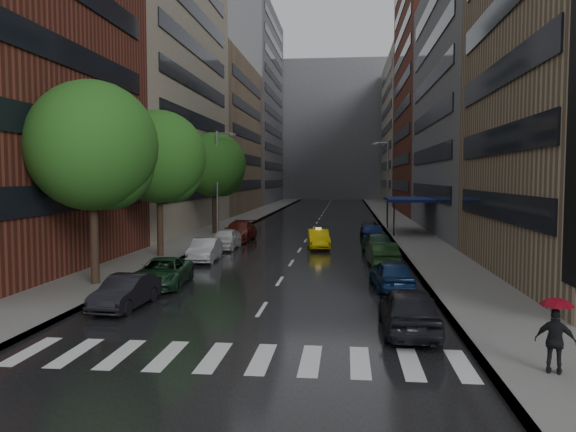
{
  "coord_description": "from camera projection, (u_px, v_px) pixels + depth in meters",
  "views": [
    {
      "loc": [
        3.27,
        -17.6,
        5.22
      ],
      "look_at": [
        0.0,
        14.03,
        3.0
      ],
      "focal_mm": 35.0,
      "sensor_mm": 36.0,
      "label": 1
    }
  ],
  "objects": [
    {
      "name": "ground",
      "position": [
        243.0,
        338.0,
        18.16
      ],
      "size": [
        220.0,
        220.0,
        0.0
      ],
      "primitive_type": "plane",
      "color": "gray",
      "rests_on": "ground"
    },
    {
      "name": "crosswalk",
      "position": [
        238.0,
        358.0,
        16.15
      ],
      "size": [
        13.15,
        2.8,
        0.01
      ],
      "color": "silver",
      "rests_on": "ground"
    },
    {
      "name": "tree_far",
      "position": [
        214.0,
        165.0,
        50.54
      ],
      "size": [
        5.79,
        5.79,
        9.23
      ],
      "color": "#382619",
      "rests_on": "ground"
    },
    {
      "name": "awning",
      "position": [
        408.0,
        200.0,
        51.75
      ],
      "size": [
        4.0,
        8.0,
        3.12
      ],
      "color": "navy",
      "rests_on": "sidewalk_right"
    },
    {
      "name": "road",
      "position": [
        319.0,
        220.0,
        67.77
      ],
      "size": [
        14.0,
        140.0,
        0.01
      ],
      "primitive_type": "cube",
      "color": "black",
      "rests_on": "ground"
    },
    {
      "name": "tree_near",
      "position": [
        92.0,
        146.0,
        26.3
      ],
      "size": [
        6.11,
        6.11,
        9.74
      ],
      "color": "#382619",
      "rests_on": "ground"
    },
    {
      "name": "street_lamp_left",
      "position": [
        218.0,
        181.0,
        48.38
      ],
      "size": [
        1.74,
        0.22,
        9.0
      ],
      "color": "gray",
      "rests_on": "sidewalk_left"
    },
    {
      "name": "tree_mid",
      "position": [
        159.0,
        157.0,
        35.7
      ],
      "size": [
        5.94,
        5.94,
        9.46
      ],
      "color": "#382619",
      "rests_on": "ground"
    },
    {
      "name": "buildings_right",
      "position": [
        439.0,
        100.0,
        71.83
      ],
      "size": [
        8.05,
        109.1,
        36.0
      ],
      "color": "#937A5B",
      "rests_on": "ground"
    },
    {
      "name": "buildings_left",
      "position": [
        213.0,
        98.0,
        76.92
      ],
      "size": [
        8.0,
        108.0,
        38.0
      ],
      "color": "maroon",
      "rests_on": "ground"
    },
    {
      "name": "sidewalk_left",
      "position": [
        245.0,
        219.0,
        68.69
      ],
      "size": [
        4.0,
        140.0,
        0.15
      ],
      "primitive_type": "cube",
      "color": "gray",
      "rests_on": "ground"
    },
    {
      "name": "building_far",
      "position": [
        333.0,
        132.0,
        134.13
      ],
      "size": [
        40.0,
        14.0,
        32.0
      ],
      "primitive_type": "cube",
      "color": "slate",
      "rests_on": "ground"
    },
    {
      "name": "parked_cars_left",
      "position": [
        209.0,
        247.0,
        35.82
      ],
      "size": [
        2.57,
        28.59,
        1.57
      ],
      "color": "black",
      "rests_on": "ground"
    },
    {
      "name": "parked_cars_right",
      "position": [
        381.0,
        252.0,
        33.7
      ],
      "size": [
        2.1,
        36.68,
        1.59
      ],
      "color": "black",
      "rests_on": "ground"
    },
    {
      "name": "sidewalk_right",
      "position": [
        394.0,
        220.0,
        66.84
      ],
      "size": [
        4.0,
        140.0,
        0.15
      ],
      "primitive_type": "cube",
      "color": "gray",
      "rests_on": "ground"
    },
    {
      "name": "ped_red_umbrella",
      "position": [
        556.0,
        329.0,
        14.41
      ],
      "size": [
        1.08,
        0.82,
        2.01
      ],
      "color": "black",
      "rests_on": "sidewalk_right"
    },
    {
      "name": "taxi",
      "position": [
        318.0,
        239.0,
        40.98
      ],
      "size": [
        1.96,
        4.34,
        1.38
      ],
      "primitive_type": "imported",
      "rotation": [
        0.0,
        0.0,
        0.12
      ],
      "color": "yellow",
      "rests_on": "ground"
    },
    {
      "name": "street_lamp_right",
      "position": [
        387.0,
        180.0,
        61.68
      ],
      "size": [
        1.74,
        0.22,
        9.0
      ],
      "color": "gray",
      "rests_on": "sidewalk_right"
    }
  ]
}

